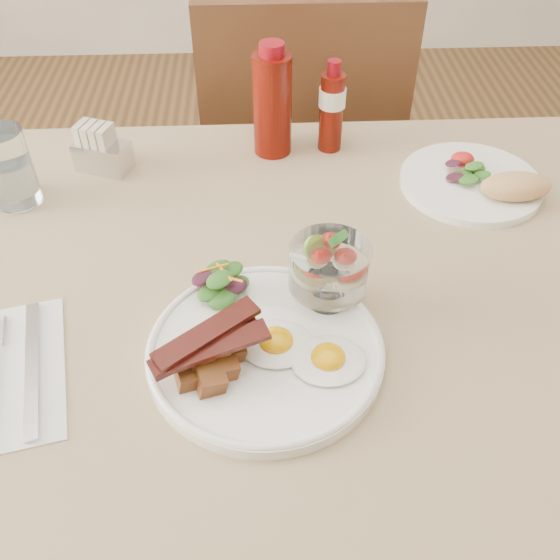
{
  "coord_description": "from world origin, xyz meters",
  "views": [
    {
      "loc": [
        -0.1,
        -0.58,
        1.33
      ],
      "look_at": [
        -0.08,
        -0.05,
        0.82
      ],
      "focal_mm": 40.0,
      "sensor_mm": 36.0,
      "label": 1
    }
  ],
  "objects": [
    {
      "name": "main_plate",
      "position": [
        -0.1,
        -0.11,
        0.76
      ],
      "size": [
        0.28,
        0.28,
        0.02
      ],
      "primitive_type": "cylinder",
      "color": "white",
      "rests_on": "table"
    },
    {
      "name": "chair_far",
      "position": [
        0.0,
        0.66,
        0.52
      ],
      "size": [
        0.42,
        0.42,
        0.93
      ],
      "color": "#4E2A18",
      "rests_on": "ground"
    },
    {
      "name": "sugar_caddy",
      "position": [
        -0.35,
        0.31,
        0.79
      ],
      "size": [
        0.1,
        0.08,
        0.08
      ],
      "rotation": [
        0.0,
        0.0,
        -0.36
      ],
      "color": "silver",
      "rests_on": "table"
    },
    {
      "name": "bacon_potato_pile",
      "position": [
        -0.16,
        -0.14,
        0.79
      ],
      "size": [
        0.14,
        0.1,
        0.05
      ],
      "rotation": [
        0.0,
        0.0,
        0.02
      ],
      "color": "brown",
      "rests_on": "main_plate"
    },
    {
      "name": "table",
      "position": [
        0.0,
        0.0,
        0.66
      ],
      "size": [
        1.33,
        0.88,
        0.75
      ],
      "color": "#4E2A18",
      "rests_on": "ground"
    },
    {
      "name": "water_glass",
      "position": [
        -0.47,
        0.22,
        0.8
      ],
      "size": [
        0.07,
        0.07,
        0.12
      ],
      "color": "white",
      "rests_on": "table"
    },
    {
      "name": "side_salad",
      "position": [
        -0.15,
        -0.02,
        0.79
      ],
      "size": [
        0.08,
        0.07,
        0.04
      ],
      "rotation": [
        0.0,
        0.0,
        -0.11
      ],
      "color": "#215216",
      "rests_on": "main_plate"
    },
    {
      "name": "napkin_cutlery",
      "position": [
        -0.39,
        -0.12,
        0.75
      ],
      "size": [
        0.17,
        0.24,
        0.01
      ],
      "rotation": [
        0.0,
        0.0,
        0.23
      ],
      "color": "white",
      "rests_on": "table"
    },
    {
      "name": "second_plate",
      "position": [
        0.25,
        0.22,
        0.77
      ],
      "size": [
        0.22,
        0.22,
        0.06
      ],
      "rotation": [
        0.0,
        0.0,
        -0.34
      ],
      "color": "white",
      "rests_on": "table"
    },
    {
      "name": "hot_sauce_bottle",
      "position": [
        0.03,
        0.35,
        0.83
      ],
      "size": [
        0.05,
        0.05,
        0.16
      ],
      "rotation": [
        0.0,
        0.0,
        0.07
      ],
      "color": "#5A0C05",
      "rests_on": "table"
    },
    {
      "name": "fried_eggs",
      "position": [
        -0.06,
        -0.12,
        0.77
      ],
      "size": [
        0.16,
        0.12,
        0.02
      ],
      "rotation": [
        0.0,
        0.0,
        0.19
      ],
      "color": "white",
      "rests_on": "main_plate"
    },
    {
      "name": "ketchup_bottle",
      "position": [
        -0.07,
        0.35,
        0.84
      ],
      "size": [
        0.07,
        0.07,
        0.19
      ],
      "rotation": [
        0.0,
        0.0,
        -0.18
      ],
      "color": "#5A0C05",
      "rests_on": "table"
    },
    {
      "name": "fruit_cup",
      "position": [
        -0.02,
        -0.03,
        0.82
      ],
      "size": [
        0.1,
        0.1,
        0.1
      ],
      "rotation": [
        0.0,
        0.0,
        0.25
      ],
      "color": "white",
      "rests_on": "main_plate"
    }
  ]
}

